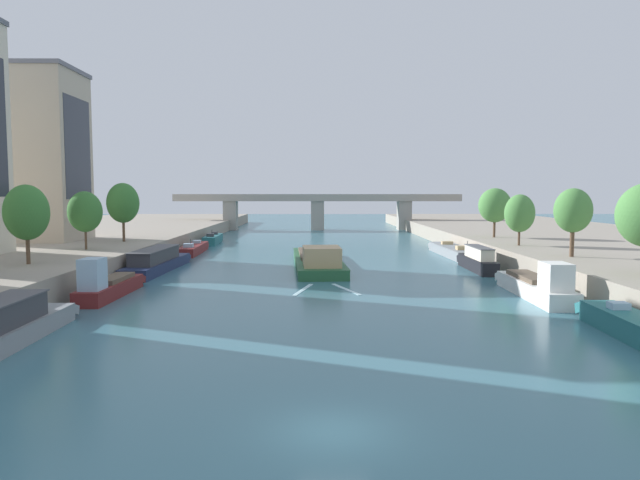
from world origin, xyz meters
The scene contains 21 objects.
ground_plane centered at (0.00, 0.00, 0.00)m, with size 400.00×400.00×0.00m, color #386B7A.
quay_left centered at (-36.85, 55.00, 1.13)m, with size 36.00×170.00×2.26m, color gray.
quay_right centered at (36.85, 55.00, 1.13)m, with size 36.00×170.00×2.26m, color gray.
barge_midriver centered at (-0.32, 43.49, 0.85)m, with size 6.03×23.38×2.87m.
wake_behind_barge centered at (0.18, 29.13, 0.01)m, with size 5.59×6.05×0.03m.
moored_boat_left_midway centered at (-16.64, 25.57, 0.97)m, with size 2.25×10.94×3.39m.
moored_boat_left_near centered at (-16.97, 40.74, 1.01)m, with size 3.44×16.58×2.43m.
moored_boat_left_far centered at (-16.88, 58.68, 0.60)m, with size 2.51×13.07×2.23m.
moored_boat_left_lone centered at (-16.80, 73.22, 0.71)m, with size 2.25×10.56×2.44m.
moored_boat_right_downstream centered at (17.19, 12.47, 0.67)m, with size 2.56×11.28×2.38m.
moored_boat_right_second centered at (16.49, 25.13, 0.96)m, with size 2.61×13.15×3.18m.
moored_boat_right_end centered at (16.32, 40.92, 1.07)m, with size 1.75×10.66×2.56m.
moored_boat_right_lone centered at (17.23, 55.40, 0.61)m, with size 3.40×16.18×2.28m.
tree_left_far centered at (-24.17, 28.52, 6.49)m, with size 3.55×3.55×6.52m.
tree_left_second centered at (-24.24, 40.83, 6.14)m, with size 3.45×3.45×5.99m.
tree_left_nearest centered at (-23.53, 50.62, 6.86)m, with size 3.79×3.79×7.00m.
tree_right_far centered at (22.87, 33.55, 6.47)m, with size 3.37×3.37×6.25m.
tree_right_by_lamp centered at (22.03, 44.95, 5.82)m, with size 3.29×3.29×5.67m.
tree_right_nearest centered at (22.89, 56.67, 6.44)m, with size 4.19×4.19×6.42m.
building_left_middle centered at (-35.82, 52.63, 12.69)m, with size 13.08×9.87×20.84m.
bridge_far centered at (0.00, 107.19, 4.93)m, with size 61.70×4.40×7.75m.
Camera 1 is at (-0.67, -19.25, 8.13)m, focal length 32.74 mm.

